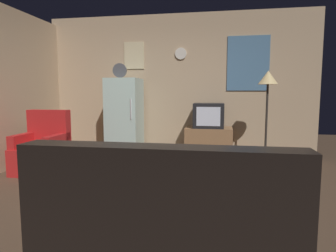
{
  "coord_description": "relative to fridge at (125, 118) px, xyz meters",
  "views": [
    {
      "loc": [
        0.8,
        -3.26,
        1.23
      ],
      "look_at": [
        0.08,
        0.9,
        0.75
      ],
      "focal_mm": 31.2,
      "sensor_mm": 36.0,
      "label": 1
    }
  ],
  "objects": [
    {
      "name": "ground_plane",
      "position": [
        0.95,
        -2.0,
        -0.75
      ],
      "size": [
        12.0,
        12.0,
        0.0
      ],
      "primitive_type": "plane",
      "color": "#4C3828"
    },
    {
      "name": "mug_ceramic_white",
      "position": [
        0.54,
        -1.51,
        -0.28
      ],
      "size": [
        0.08,
        0.08,
        0.09
      ],
      "primitive_type": "cylinder",
      "color": "silver",
      "rests_on": "coffee_table"
    },
    {
      "name": "mug_ceramic_tan",
      "position": [
        0.66,
        -1.77,
        -0.28
      ],
      "size": [
        0.08,
        0.08,
        0.09
      ],
      "primitive_type": "cylinder",
      "color": "tan",
      "rests_on": "coffee_table"
    },
    {
      "name": "fridge",
      "position": [
        0.0,
        0.0,
        0.0
      ],
      "size": [
        0.6,
        0.62,
        1.77
      ],
      "color": "silver",
      "rests_on": "ground_plane"
    },
    {
      "name": "standing_lamp",
      "position": [
        2.53,
        -0.28,
        0.6
      ],
      "size": [
        0.32,
        0.32,
        1.59
      ],
      "color": "#332D28",
      "rests_on": "ground_plane"
    },
    {
      "name": "wine_glass",
      "position": [
        0.6,
        -1.77,
        -0.25
      ],
      "size": [
        0.05,
        0.05,
        0.15
      ],
      "primitive_type": "cylinder",
      "color": "silver",
      "rests_on": "coffee_table"
    },
    {
      "name": "tv_stand",
      "position": [
        1.58,
        0.05,
        -0.45
      ],
      "size": [
        0.84,
        0.53,
        0.61
      ],
      "color": "#8E6642",
      "rests_on": "ground_plane"
    },
    {
      "name": "crt_tv",
      "position": [
        1.57,
        0.05,
        0.07
      ],
      "size": [
        0.54,
        0.51,
        0.44
      ],
      "color": "black",
      "rests_on": "tv_stand"
    },
    {
      "name": "armchair",
      "position": [
        -0.95,
        -1.18,
        -0.42
      ],
      "size": [
        0.68,
        0.68,
        0.96
      ],
      "color": "red",
      "rests_on": "ground_plane"
    },
    {
      "name": "coffee_table",
      "position": [
        0.57,
        -1.55,
        -0.54
      ],
      "size": [
        0.72,
        0.72,
        0.43
      ],
      "color": "#8E6642",
      "rests_on": "ground_plane"
    },
    {
      "name": "couch",
      "position": [
        1.41,
        -3.4,
        -0.44
      ],
      "size": [
        1.7,
        0.8,
        0.92
      ],
      "color": "black",
      "rests_on": "ground_plane"
    },
    {
      "name": "wall_with_art",
      "position": [
        0.96,
        0.45,
        0.62
      ],
      "size": [
        5.2,
        0.12,
        2.73
      ],
      "color": "tan",
      "rests_on": "ground_plane"
    },
    {
      "name": "remote_control",
      "position": [
        0.6,
        -1.64,
        -0.31
      ],
      "size": [
        0.15,
        0.11,
        0.02
      ],
      "primitive_type": "cube",
      "rotation": [
        0.0,
        0.0,
        0.53
      ],
      "color": "black",
      "rests_on": "coffee_table"
    },
    {
      "name": "book_stack",
      "position": [
        2.33,
        -0.14,
        -0.7
      ],
      "size": [
        0.21,
        0.17,
        0.11
      ],
      "color": "#46336D",
      "rests_on": "ground_plane"
    }
  ]
}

